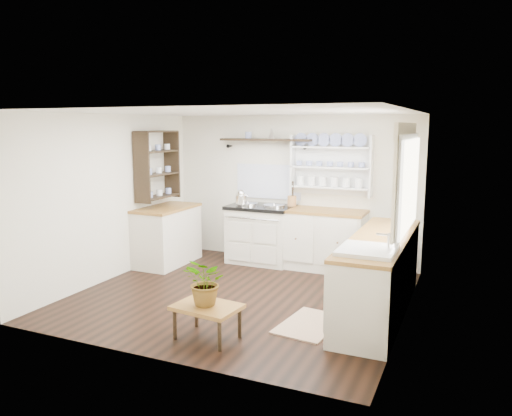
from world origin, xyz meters
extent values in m
cube|color=black|center=(0.00, 0.00, 0.00)|extent=(4.00, 3.80, 0.01)
cube|color=silver|center=(0.00, 1.90, 1.15)|extent=(4.00, 0.02, 2.30)
cube|color=silver|center=(2.00, 0.00, 1.15)|extent=(0.02, 3.80, 2.30)
cube|color=silver|center=(-2.00, 0.00, 1.15)|extent=(0.02, 3.80, 2.30)
cube|color=white|center=(0.00, 0.00, 2.30)|extent=(4.00, 3.80, 0.01)
cube|color=white|center=(1.96, 0.15, 1.50)|extent=(0.04, 1.40, 1.00)
cube|color=white|center=(1.94, 0.15, 1.50)|extent=(0.02, 1.50, 1.10)
cube|color=#F7F2C5|center=(1.92, 0.15, 2.08)|extent=(0.04, 1.55, 0.18)
cube|color=beige|center=(-0.40, 1.57, 0.43)|extent=(0.97, 0.63, 0.86)
cube|color=black|center=(-0.40, 1.57, 0.88)|extent=(1.01, 0.67, 0.05)
cylinder|color=silver|center=(-0.62, 1.57, 0.92)|extent=(0.33, 0.33, 0.03)
cylinder|color=silver|center=(-0.18, 1.57, 0.92)|extent=(0.33, 0.33, 0.03)
cylinder|color=silver|center=(-0.40, 1.21, 0.76)|extent=(0.88, 0.02, 0.02)
cube|color=silver|center=(0.60, 1.60, 0.44)|extent=(1.25, 0.60, 0.88)
cube|color=brown|center=(0.60, 1.60, 0.88)|extent=(1.27, 0.63, 0.04)
cube|color=silver|center=(1.70, 0.10, 0.44)|extent=(0.60, 2.40, 0.88)
cube|color=brown|center=(1.70, 0.10, 0.88)|extent=(0.62, 2.43, 0.04)
cube|color=white|center=(1.70, -0.65, 0.80)|extent=(0.55, 0.60, 0.28)
cylinder|color=silver|center=(1.90, -0.65, 1.00)|extent=(0.02, 0.02, 0.22)
cube|color=silver|center=(-1.70, 0.90, 0.44)|extent=(0.60, 1.10, 0.88)
cube|color=brown|center=(-1.70, 0.90, 0.88)|extent=(0.62, 1.13, 0.04)
cube|color=white|center=(0.65, 1.88, 1.55)|extent=(1.20, 0.03, 0.90)
cube|color=white|center=(0.65, 1.79, 1.55)|extent=(1.20, 0.22, 0.02)
cylinder|color=navy|center=(0.65, 1.80, 1.82)|extent=(0.20, 0.02, 0.20)
cube|color=black|center=(-0.40, 1.77, 1.92)|extent=(1.50, 0.24, 0.04)
cone|color=black|center=(-1.05, 1.84, 1.81)|extent=(0.06, 0.20, 0.06)
cone|color=black|center=(0.25, 1.84, 1.81)|extent=(0.06, 0.20, 0.06)
cube|color=black|center=(-1.84, 0.90, 1.55)|extent=(0.28, 0.80, 1.05)
cylinder|color=#9D6A39|center=(0.08, 1.68, 0.99)|extent=(0.14, 0.14, 0.16)
cube|color=brown|center=(0.24, -1.30, 0.33)|extent=(0.70, 0.53, 0.04)
cylinder|color=black|center=(-0.05, -1.45, 0.16)|extent=(0.04, 0.04, 0.31)
cylinder|color=black|center=(-0.01, -1.09, 0.16)|extent=(0.04, 0.04, 0.31)
cylinder|color=black|center=(0.49, -1.52, 0.16)|extent=(0.04, 0.04, 0.31)
cylinder|color=black|center=(0.53, -1.16, 0.16)|extent=(0.04, 0.04, 0.31)
imported|color=#3F7233|center=(0.24, -1.30, 0.60)|extent=(0.56, 0.53, 0.49)
cube|color=#947A56|center=(1.09, -0.56, 0.01)|extent=(0.65, 0.91, 0.02)
camera|label=1|loc=(2.62, -5.50, 2.14)|focal=35.00mm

